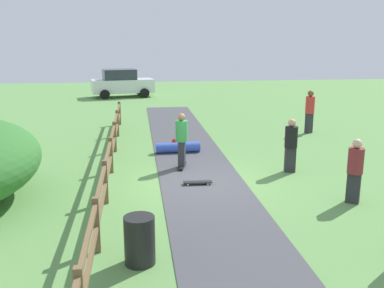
{
  "coord_description": "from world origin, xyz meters",
  "views": [
    {
      "loc": [
        -1.78,
        -11.71,
        3.98
      ],
      "look_at": [
        -0.22,
        0.54,
        1.0
      ],
      "focal_mm": 41.08,
      "sensor_mm": 36.0,
      "label": 1
    }
  ],
  "objects_px": {
    "trash_bin": "(140,240)",
    "skateboard_loose": "(198,182)",
    "skater_riding": "(182,138)",
    "bystander_black": "(291,143)",
    "parked_car_white": "(122,83)",
    "skater_fallen": "(178,147)",
    "bystander_red": "(310,109)",
    "bystander_maroon": "(355,168)"
  },
  "relations": [
    {
      "from": "skater_riding",
      "to": "bystander_black",
      "type": "height_order",
      "value": "skater_riding"
    },
    {
      "from": "bystander_red",
      "to": "bystander_maroon",
      "type": "distance_m",
      "value": 8.35
    },
    {
      "from": "bystander_maroon",
      "to": "parked_car_white",
      "type": "bearing_deg",
      "value": 106.34
    },
    {
      "from": "skater_fallen",
      "to": "skateboard_loose",
      "type": "bearing_deg",
      "value": -86.76
    },
    {
      "from": "trash_bin",
      "to": "skater_fallen",
      "type": "distance_m",
      "value": 7.98
    },
    {
      "from": "skateboard_loose",
      "to": "parked_car_white",
      "type": "height_order",
      "value": "parked_car_white"
    },
    {
      "from": "skater_riding",
      "to": "skateboard_loose",
      "type": "distance_m",
      "value": 1.93
    },
    {
      "from": "skateboard_loose",
      "to": "bystander_maroon",
      "type": "xyz_separation_m",
      "value": [
        3.63,
        -1.8,
        0.8
      ]
    },
    {
      "from": "skateboard_loose",
      "to": "bystander_maroon",
      "type": "bearing_deg",
      "value": -26.36
    },
    {
      "from": "bystander_red",
      "to": "parked_car_white",
      "type": "xyz_separation_m",
      "value": [
        -8.31,
        13.19,
        -0.06
      ]
    },
    {
      "from": "trash_bin",
      "to": "parked_car_white",
      "type": "bearing_deg",
      "value": 92.33
    },
    {
      "from": "bystander_red",
      "to": "skateboard_loose",
      "type": "bearing_deg",
      "value": -132.31
    },
    {
      "from": "parked_car_white",
      "to": "bystander_red",
      "type": "bearing_deg",
      "value": -57.77
    },
    {
      "from": "skateboard_loose",
      "to": "bystander_black",
      "type": "height_order",
      "value": "bystander_black"
    },
    {
      "from": "skater_fallen",
      "to": "bystander_red",
      "type": "xyz_separation_m",
      "value": [
        5.92,
        2.62,
        0.82
      ]
    },
    {
      "from": "trash_bin",
      "to": "skateboard_loose",
      "type": "xyz_separation_m",
      "value": [
        1.64,
        4.18,
        -0.36
      ]
    },
    {
      "from": "skateboard_loose",
      "to": "parked_car_white",
      "type": "bearing_deg",
      "value": 97.6
    },
    {
      "from": "skateboard_loose",
      "to": "bystander_red",
      "type": "bearing_deg",
      "value": 47.69
    },
    {
      "from": "bystander_red",
      "to": "skater_fallen",
      "type": "bearing_deg",
      "value": -156.16
    },
    {
      "from": "bystander_black",
      "to": "parked_car_white",
      "type": "height_order",
      "value": "parked_car_white"
    },
    {
      "from": "skater_riding",
      "to": "bystander_maroon",
      "type": "bearing_deg",
      "value": -41.8
    },
    {
      "from": "trash_bin",
      "to": "parked_car_white",
      "type": "distance_m",
      "value": 23.68
    },
    {
      "from": "parked_car_white",
      "to": "skater_riding",
      "type": "bearing_deg",
      "value": -82.52
    },
    {
      "from": "trash_bin",
      "to": "skateboard_loose",
      "type": "height_order",
      "value": "trash_bin"
    },
    {
      "from": "trash_bin",
      "to": "skater_riding",
      "type": "bearing_deg",
      "value": 76.85
    },
    {
      "from": "skateboard_loose",
      "to": "bystander_maroon",
      "type": "height_order",
      "value": "bystander_maroon"
    },
    {
      "from": "bystander_maroon",
      "to": "bystander_black",
      "type": "distance_m",
      "value": 2.78
    },
    {
      "from": "trash_bin",
      "to": "bystander_maroon",
      "type": "distance_m",
      "value": 5.8
    },
    {
      "from": "bystander_red",
      "to": "parked_car_white",
      "type": "relative_size",
      "value": 0.41
    },
    {
      "from": "bystander_maroon",
      "to": "parked_car_white",
      "type": "xyz_separation_m",
      "value": [
        -6.23,
        21.27,
        0.07
      ]
    },
    {
      "from": "trash_bin",
      "to": "skateboard_loose",
      "type": "distance_m",
      "value": 4.51
    },
    {
      "from": "bystander_black",
      "to": "parked_car_white",
      "type": "distance_m",
      "value": 19.39
    },
    {
      "from": "bystander_red",
      "to": "bystander_maroon",
      "type": "xyz_separation_m",
      "value": [
        -2.08,
        -8.08,
        -0.13
      ]
    },
    {
      "from": "trash_bin",
      "to": "bystander_red",
      "type": "bearing_deg",
      "value": 54.9
    },
    {
      "from": "skater_riding",
      "to": "bystander_maroon",
      "type": "xyz_separation_m",
      "value": [
        3.9,
        -3.49,
        -0.09
      ]
    },
    {
      "from": "skateboard_loose",
      "to": "bystander_red",
      "type": "height_order",
      "value": "bystander_red"
    },
    {
      "from": "skater_riding",
      "to": "parked_car_white",
      "type": "bearing_deg",
      "value": 97.48
    },
    {
      "from": "skater_fallen",
      "to": "bystander_maroon",
      "type": "distance_m",
      "value": 6.71
    },
    {
      "from": "skater_riding",
      "to": "bystander_maroon",
      "type": "distance_m",
      "value": 5.23
    },
    {
      "from": "skateboard_loose",
      "to": "parked_car_white",
      "type": "relative_size",
      "value": 0.18
    },
    {
      "from": "skater_riding",
      "to": "bystander_black",
      "type": "xyz_separation_m",
      "value": [
        3.23,
        -0.79,
        -0.08
      ]
    },
    {
      "from": "bystander_black",
      "to": "parked_car_white",
      "type": "bearing_deg",
      "value": 106.68
    }
  ]
}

